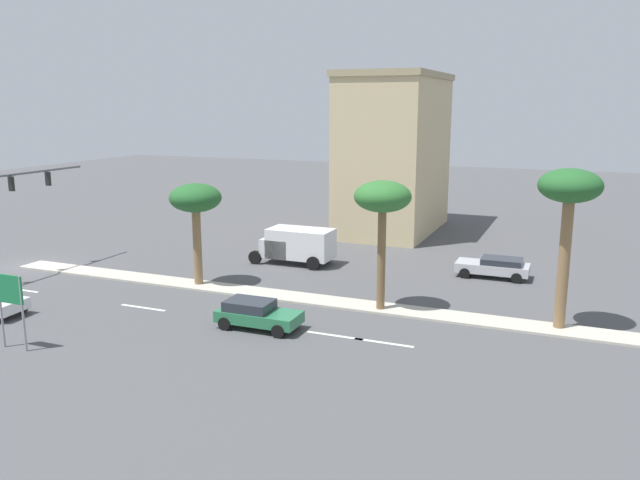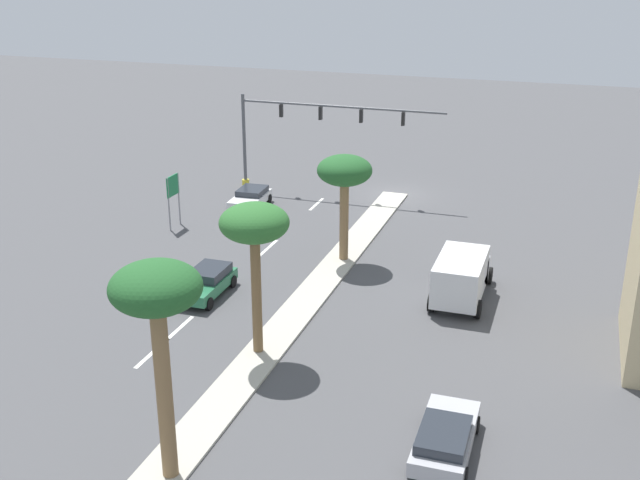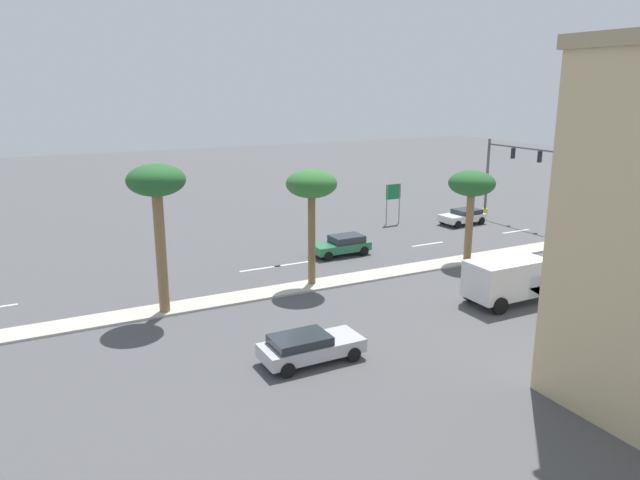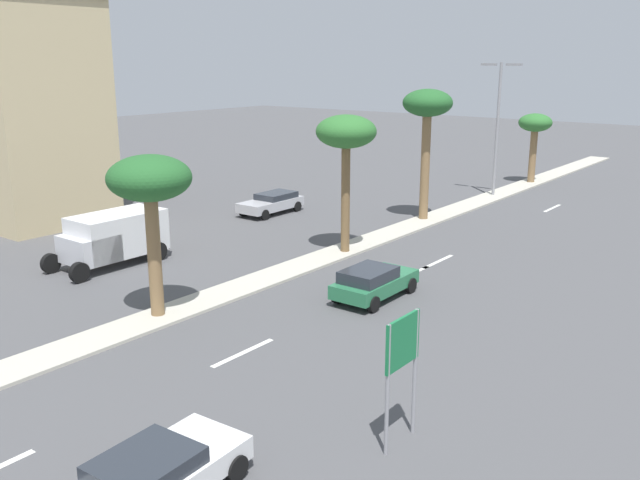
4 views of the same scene
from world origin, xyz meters
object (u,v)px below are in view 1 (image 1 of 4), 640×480
Objects in this scene: palm_tree_near at (383,201)px; box_truck at (296,245)px; sedan_green_center at (256,314)px; palm_tree_inboard at (196,201)px; sedan_silver_right at (494,266)px; commercial_building at (394,153)px; palm_tree_mid at (569,195)px; directional_road_sign at (10,297)px.

palm_tree_near reaches higher than box_truck.
box_truck is (-7.47, -8.30, -4.50)m from palm_tree_near.
palm_tree_near reaches higher than sedan_green_center.
sedan_silver_right is at bearing 118.22° from palm_tree_inboard.
commercial_building reaches higher than box_truck.
palm_tree_inboard is 1.09× the size of box_truck.
palm_tree_inboard is 1.35× the size of sedan_silver_right.
palm_tree_inboard is 18.70m from sedan_silver_right.
palm_tree_near is (21.17, 5.47, -0.75)m from commercial_building.
palm_tree_mid is at bearing 67.92° from box_truck.
box_truck is at bearing -163.88° from sedan_green_center.
directional_road_sign is 12.16m from palm_tree_inboard.
directional_road_sign is 33.68m from commercial_building.
palm_tree_mid reaches higher than sedan_silver_right.
palm_tree_near reaches higher than sedan_silver_right.
commercial_building reaches higher than palm_tree_near.
palm_tree_mid is 1.88× the size of sedan_green_center.
palm_tree_mid is 15.65m from sedan_green_center.
palm_tree_inboard is at bearing 170.76° from directional_road_sign.
palm_tree_mid is 1.39× the size of box_truck.
sedan_silver_right is at bearing 138.57° from directional_road_sign.
box_truck is (-12.29, -3.55, 0.59)m from sedan_green_center.
commercial_building reaches higher than palm_tree_mid.
directional_road_sign reaches higher than sedan_green_center.
palm_tree_mid reaches higher than palm_tree_near.
sedan_silver_right is (-8.60, 16.02, -4.37)m from palm_tree_inboard.
palm_tree_inboard is 11.44m from palm_tree_near.
directional_road_sign is at bearing -9.24° from palm_tree_inboard.
palm_tree_mid is at bearing 26.21° from sedan_silver_right.
commercial_building reaches higher than sedan_green_center.
sedan_silver_right is at bearing 39.60° from commercial_building.
palm_tree_near is at bearing 130.37° from directional_road_sign.
palm_tree_mid is at bearing 34.61° from commercial_building.
directional_road_sign is 0.44× the size of palm_tree_mid.
palm_tree_near is (-11.32, 13.31, 3.40)m from directional_road_sign.
sedan_green_center is (5.22, 6.66, -4.35)m from palm_tree_inboard.
palm_tree_inboard is at bearing -23.75° from box_truck.
palm_tree_mid is 19.13m from box_truck.
palm_tree_near is 11.32m from sedan_silver_right.
sedan_silver_right is at bearing 96.73° from box_truck.
palm_tree_inboard is 20.23m from palm_tree_mid.
commercial_building is at bearing -178.41° from sedan_green_center.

